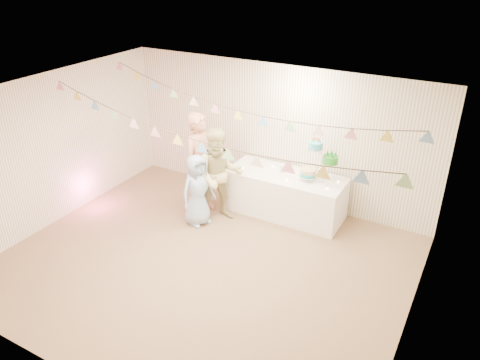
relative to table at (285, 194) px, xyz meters
The scene contains 24 objects.
floor 2.11m from the table, 102.87° to the right, with size 6.00×6.00×0.00m, color brown.
ceiling 3.03m from the table, 102.87° to the right, with size 6.00×6.00×0.00m, color silver.
back_wall 1.13m from the table, 133.70° to the left, with size 6.00×6.00×0.00m, color white.
front_wall 4.63m from the table, 95.82° to the right, with size 6.00×6.00×0.00m, color white.
left_wall 4.11m from the table, 149.76° to the right, with size 5.00×5.00×0.00m, color white.
right_wall 3.37m from the table, 38.47° to the right, with size 5.00×5.00×0.00m, color white.
table is the anchor object (origin of this frame).
cake_stand 0.91m from the table, ahead, with size 0.66×0.39×0.74m, color silver, non-canonical shape.
cake_bottom 0.60m from the table, ahead, with size 0.31×0.31×0.15m, color teal, non-canonical shape.
cake_middle 1.03m from the table, 10.86° to the left, with size 0.27×0.27×0.22m, color #1E7D1B, non-canonical shape.
cake_top_tier 1.10m from the table, ahead, with size 0.25×0.25×0.19m, color #3DB0C0, non-canonical shape.
platter 0.63m from the table, behind, with size 0.32×0.32×0.02m, color white.
posy 0.45m from the table, 157.35° to the left, with size 0.13×0.13×0.15m, color white, non-canonical shape.
person_adult_a 1.61m from the table, 155.49° to the right, with size 0.69×0.45×1.89m, color tan.
person_adult_b 1.28m from the table, 142.54° to the right, with size 0.83×0.65×1.71m, color #C7B97A.
person_child 1.60m from the table, 139.06° to the right, with size 0.63×0.41×1.30m, color #9AB7DA.
bunting_back 2.21m from the table, 116.67° to the right, with size 5.60×1.10×0.40m, color pink, non-canonical shape.
bunting_front 2.97m from the table, 101.74° to the right, with size 5.60×0.90×0.36m, color #72A5E5, non-canonical shape.
tealight_0 0.91m from the table, 169.38° to the right, with size 0.04×0.04×0.03m, color #FFD88C.
tealight_1 0.57m from the table, 152.78° to the left, with size 0.04×0.04×0.03m, color #FFD88C.
tealight_2 0.47m from the table, 65.56° to the right, with size 0.04×0.04×0.03m, color #FFD88C.
tealight_3 0.58m from the table, 32.15° to the left, with size 0.04×0.04×0.03m, color #FFD88C.
tealight_4 0.93m from the table, 12.38° to the right, with size 0.04×0.04×0.03m, color #FFD88C.
tealight_5 1.00m from the table, ahead, with size 0.04×0.04×0.03m, color #FFD88C.
Camera 1 is at (3.37, -4.87, 4.40)m, focal length 35.00 mm.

